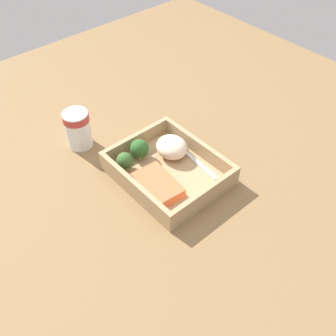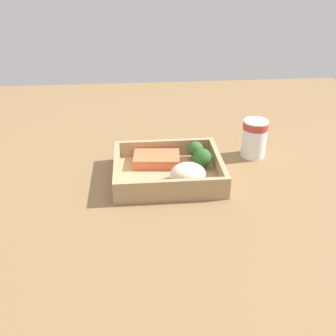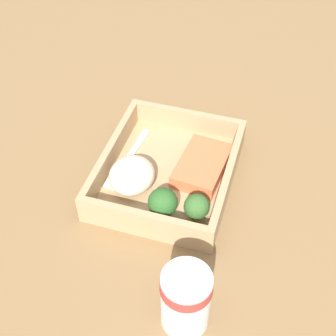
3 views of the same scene
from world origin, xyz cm
name	(u,v)px [view 2 (image 2 of 3)]	position (x,y,z in cm)	size (l,w,h in cm)	color
ground_plane	(168,181)	(0.00, 0.00, -1.00)	(160.00, 160.00, 2.00)	olive
takeout_tray	(168,175)	(0.00, 0.00, 0.60)	(26.32, 22.00, 1.20)	tan
tray_rim	(168,166)	(0.00, 0.00, 3.29)	(26.32, 22.00, 4.18)	tan
salmon_fillet	(157,159)	(-2.48, 5.42, 2.44)	(11.75, 7.54, 2.48)	#E56B40
mashed_potatoes	(188,174)	(4.27, -4.99, 3.68)	(8.42, 7.60, 4.96)	beige
broccoli_floret_1	(202,158)	(8.76, 1.80, 4.07)	(4.77, 4.77, 5.36)	#84AB65
broccoli_floret_2	(195,150)	(7.85, 7.07, 3.88)	(4.12, 4.12, 4.84)	#7C9F52
fork	(169,190)	(-0.52, -7.91, 1.42)	(15.89, 3.13, 0.44)	silver
paper_cup	(254,136)	(24.24, 9.78, 5.78)	(6.75, 6.75, 10.33)	white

